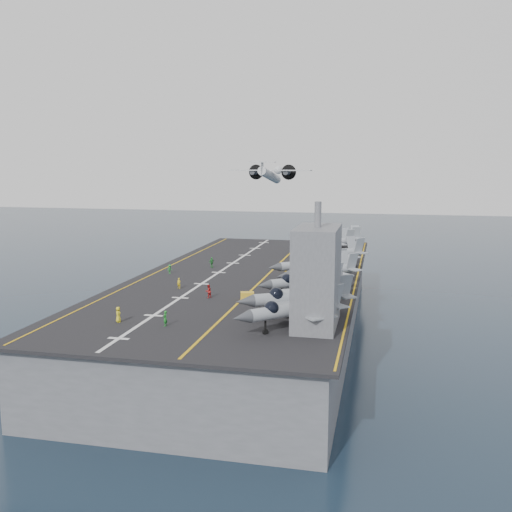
% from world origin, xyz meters
% --- Properties ---
extents(ground, '(500.00, 500.00, 0.00)m').
position_xyz_m(ground, '(0.00, 0.00, 0.00)').
color(ground, '#142135').
rests_on(ground, ground).
extents(hull, '(36.00, 90.00, 10.00)m').
position_xyz_m(hull, '(0.00, 0.00, 5.00)').
color(hull, '#56595E').
rests_on(hull, ground).
extents(flight_deck, '(38.00, 92.00, 0.40)m').
position_xyz_m(flight_deck, '(0.00, 0.00, 10.20)').
color(flight_deck, black).
rests_on(flight_deck, hull).
extents(foul_line, '(0.35, 90.00, 0.02)m').
position_xyz_m(foul_line, '(3.00, 0.00, 10.42)').
color(foul_line, gold).
rests_on(foul_line, flight_deck).
extents(landing_centerline, '(0.50, 90.00, 0.02)m').
position_xyz_m(landing_centerline, '(-6.00, 0.00, 10.42)').
color(landing_centerline, silver).
rests_on(landing_centerline, flight_deck).
extents(deck_edge_port, '(0.25, 90.00, 0.02)m').
position_xyz_m(deck_edge_port, '(-17.00, 0.00, 10.42)').
color(deck_edge_port, gold).
rests_on(deck_edge_port, flight_deck).
extents(deck_edge_stbd, '(0.25, 90.00, 0.02)m').
position_xyz_m(deck_edge_stbd, '(18.50, 0.00, 10.42)').
color(deck_edge_stbd, gold).
rests_on(deck_edge_stbd, flight_deck).
extents(island_superstructure, '(5.00, 10.00, 15.00)m').
position_xyz_m(island_superstructure, '(15.00, -30.00, 17.90)').
color(island_superstructure, '#56595E').
rests_on(island_superstructure, flight_deck).
extents(fighter_jet_0, '(17.35, 17.18, 5.09)m').
position_xyz_m(fighter_jet_0, '(12.65, -31.92, 12.94)').
color(fighter_jet_0, '#969EA6').
rests_on(fighter_jet_0, flight_deck).
extents(fighter_jet_1, '(18.52, 16.78, 5.35)m').
position_xyz_m(fighter_jet_1, '(12.60, -26.05, 13.08)').
color(fighter_jet_1, gray).
rests_on(fighter_jet_1, flight_deck).
extents(fighter_jet_2, '(16.59, 15.94, 4.82)m').
position_xyz_m(fighter_jet_2, '(11.55, -14.80, 12.81)').
color(fighter_jet_2, gray).
rests_on(fighter_jet_2, flight_deck).
extents(fighter_jet_3, '(17.60, 17.36, 5.15)m').
position_xyz_m(fighter_jet_3, '(13.26, -7.58, 12.98)').
color(fighter_jet_3, gray).
rests_on(fighter_jet_3, flight_deck).
extents(fighter_jet_4, '(17.16, 16.04, 4.96)m').
position_xyz_m(fighter_jet_4, '(10.87, -1.11, 12.88)').
color(fighter_jet_4, '#939AA3').
rests_on(fighter_jet_4, flight_deck).
extents(fighter_jet_5, '(18.46, 18.22, 5.41)m').
position_xyz_m(fighter_jet_5, '(13.42, 9.64, 13.10)').
color(fighter_jet_5, '#9CA3AB').
rests_on(fighter_jet_5, flight_deck).
extents(fighter_jet_7, '(17.72, 16.24, 5.12)m').
position_xyz_m(fighter_jet_7, '(10.56, 27.15, 12.96)').
color(fighter_jet_7, '#949BA2').
rests_on(fighter_jet_7, flight_deck).
extents(fighter_jet_8, '(16.17, 12.24, 5.09)m').
position_xyz_m(fighter_jet_8, '(11.30, 34.96, 12.94)').
color(fighter_jet_8, '#9EA4AD').
rests_on(fighter_jet_8, flight_deck).
extents(tow_cart_a, '(2.17, 1.68, 1.15)m').
position_xyz_m(tow_cart_a, '(3.84, -19.05, 10.98)').
color(tow_cart_a, gold).
rests_on(tow_cart_a, flight_deck).
extents(tow_cart_b, '(2.32, 1.91, 1.19)m').
position_xyz_m(tow_cart_b, '(6.33, 4.25, 11.00)').
color(tow_cart_b, gold).
rests_on(tow_cart_b, flight_deck).
extents(tow_cart_c, '(1.98, 1.29, 1.18)m').
position_xyz_m(tow_cart_c, '(5.22, 19.45, 10.99)').
color(tow_cart_c, '#D8C507').
rests_on(tow_cart_c, flight_deck).
extents(crew_0, '(1.16, 1.38, 1.95)m').
position_xyz_m(crew_0, '(-9.03, -33.80, 11.38)').
color(crew_0, yellow).
rests_on(crew_0, flight_deck).
extents(crew_1, '(1.14, 0.90, 1.67)m').
position_xyz_m(crew_1, '(-8.40, -13.97, 11.23)').
color(crew_1, gold).
rests_on(crew_1, flight_deck).
extents(crew_3, '(1.01, 1.17, 1.63)m').
position_xyz_m(crew_3, '(-14.20, -2.82, 11.22)').
color(crew_3, '#268C33').
rests_on(crew_3, flight_deck).
extents(crew_4, '(1.32, 1.39, 1.94)m').
position_xyz_m(crew_4, '(-8.72, 4.68, 11.37)').
color(crew_4, '#268C33').
rests_on(crew_4, flight_deck).
extents(crew_6, '(0.81, 1.17, 1.89)m').
position_xyz_m(crew_6, '(-2.76, -34.12, 11.35)').
color(crew_6, '#1E8B27').
rests_on(crew_6, flight_deck).
extents(crew_7, '(1.32, 1.44, 2.00)m').
position_xyz_m(crew_7, '(-2.00, -19.04, 11.40)').
color(crew_7, '#B21919').
rests_on(crew_7, flight_deck).
extents(transport_plane, '(25.17, 18.40, 5.60)m').
position_xyz_m(transport_plane, '(-8.86, 61.41, 26.46)').
color(transport_plane, '#B8BABD').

